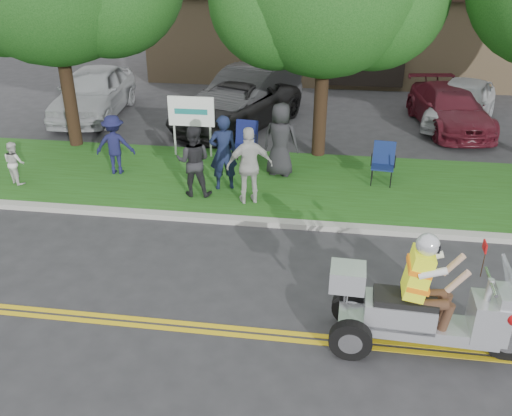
# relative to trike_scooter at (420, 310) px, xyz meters

# --- Properties ---
(ground) EXTENTS (120.00, 120.00, 0.00)m
(ground) POSITION_rel_trike_scooter_xyz_m (-2.26, 0.46, -0.67)
(ground) COLOR #28282B
(ground) RESTS_ON ground
(centerline_near) EXTENTS (60.00, 0.10, 0.01)m
(centerline_near) POSITION_rel_trike_scooter_xyz_m (-2.26, -0.12, -0.67)
(centerline_near) COLOR gold
(centerline_near) RESTS_ON ground
(centerline_far) EXTENTS (60.00, 0.10, 0.01)m
(centerline_far) POSITION_rel_trike_scooter_xyz_m (-2.26, 0.04, -0.67)
(centerline_far) COLOR gold
(centerline_far) RESTS_ON ground
(curb) EXTENTS (60.00, 0.25, 0.12)m
(curb) POSITION_rel_trike_scooter_xyz_m (-2.26, 3.51, -0.61)
(curb) COLOR #A8A89E
(curb) RESTS_ON ground
(grass_verge) EXTENTS (60.00, 4.00, 0.10)m
(grass_verge) POSITION_rel_trike_scooter_xyz_m (-2.26, 5.66, -0.62)
(grass_verge) COLOR #224B14
(grass_verge) RESTS_ON ground
(commercial_building) EXTENTS (18.00, 8.20, 4.00)m
(commercial_building) POSITION_rel_trike_scooter_xyz_m (-0.26, 19.43, 1.34)
(commercial_building) COLOR #9E7F5B
(commercial_building) RESTS_ON ground
(business_sign) EXTENTS (1.25, 0.06, 1.75)m
(business_sign) POSITION_rel_trike_scooter_xyz_m (-5.16, 7.06, 0.59)
(business_sign) COLOR silver
(business_sign) RESTS_ON ground
(trike_scooter) EXTENTS (2.93, 0.99, 1.92)m
(trike_scooter) POSITION_rel_trike_scooter_xyz_m (0.00, 0.00, 0.00)
(trike_scooter) COLOR black
(trike_scooter) RESTS_ON ground
(lawn_chair_a) EXTENTS (0.65, 0.68, 1.13)m
(lawn_chair_a) POSITION_rel_trike_scooter_xyz_m (-3.64, 6.72, 0.07)
(lawn_chair_a) COLOR black
(lawn_chair_a) RESTS_ON grass_verge
(lawn_chair_b) EXTENTS (0.58, 0.60, 1.00)m
(lawn_chair_b) POSITION_rel_trike_scooter_xyz_m (-0.14, 5.96, -0.00)
(lawn_chair_b) COLOR black
(lawn_chair_b) RESTS_ON grass_verge
(spectator_adult_left) EXTENTS (0.76, 0.63, 1.80)m
(spectator_adult_left) POSITION_rel_trike_scooter_xyz_m (-3.89, 5.04, 0.33)
(spectator_adult_left) COLOR #141C38
(spectator_adult_left) RESTS_ON grass_verge
(spectator_adult_mid) EXTENTS (0.84, 0.67, 1.66)m
(spectator_adult_mid) POSITION_rel_trike_scooter_xyz_m (-4.49, 4.58, 0.26)
(spectator_adult_mid) COLOR #232326
(spectator_adult_mid) RESTS_ON grass_verge
(spectator_adult_right) EXTENTS (1.11, 0.72, 1.76)m
(spectator_adult_right) POSITION_rel_trike_scooter_xyz_m (-3.16, 4.37, 0.31)
(spectator_adult_right) COLOR #B9B9B3
(spectator_adult_right) RESTS_ON grass_verge
(spectator_chair_a) EXTENTS (1.05, 0.70, 1.50)m
(spectator_chair_a) POSITION_rel_trike_scooter_xyz_m (-6.77, 5.58, 0.19)
(spectator_chair_a) COLOR #15173C
(spectator_chair_a) RESTS_ON grass_verge
(spectator_chair_b) EXTENTS (1.01, 0.77, 1.84)m
(spectator_chair_b) POSITION_rel_trike_scooter_xyz_m (-2.66, 6.07, 0.36)
(spectator_chair_b) COLOR black
(spectator_chair_b) RESTS_ON grass_verge
(child_right) EXTENTS (0.64, 0.61, 1.05)m
(child_right) POSITION_rel_trike_scooter_xyz_m (-8.95, 4.61, -0.04)
(child_right) COLOR silver
(child_right) RESTS_ON grass_verge
(parked_car_far_left) EXTENTS (2.43, 5.03, 1.66)m
(parked_car_far_left) POSITION_rel_trike_scooter_xyz_m (-9.48, 10.55, 0.16)
(parked_car_far_left) COLOR #AAADB1
(parked_car_far_left) RESTS_ON ground
(parked_car_left) EXTENTS (3.36, 5.40, 1.68)m
(parked_car_left) POSITION_rel_trike_scooter_xyz_m (-4.26, 10.95, 0.17)
(parked_car_left) COLOR #2A2B2D
(parked_car_left) RESTS_ON ground
(parked_car_mid) EXTENTS (4.23, 5.61, 1.41)m
(parked_car_mid) POSITION_rel_trike_scooter_xyz_m (-4.50, 9.99, 0.04)
(parked_car_mid) COLOR black
(parked_car_mid) RESTS_ON ground
(parked_car_right) EXTENTS (2.54, 4.74, 1.31)m
(parked_car_right) POSITION_rel_trike_scooter_xyz_m (2.24, 10.91, -0.02)
(parked_car_right) COLOR #51121E
(parked_car_right) RESTS_ON ground
(parked_car_far_right) EXTENTS (3.18, 4.64, 1.47)m
(parked_car_far_right) POSITION_rel_trike_scooter_xyz_m (2.67, 11.31, 0.06)
(parked_car_far_right) COLOR #B2B5B9
(parked_car_far_right) RESTS_ON ground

